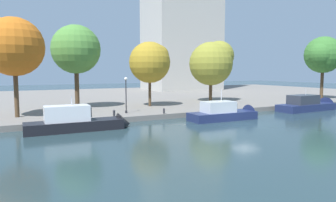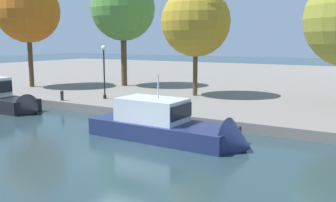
{
  "view_description": "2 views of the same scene",
  "coord_description": "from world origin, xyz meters",
  "px_view_note": "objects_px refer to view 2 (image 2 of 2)",
  "views": [
    {
      "loc": [
        -21.91,
        -24.44,
        5.62
      ],
      "look_at": [
        -5.68,
        6.41,
        2.23
      ],
      "focal_mm": 33.23,
      "sensor_mm": 36.0,
      "label": 1
    },
    {
      "loc": [
        10.33,
        -12.82,
        5.23
      ],
      "look_at": [
        -1.32,
        7.04,
        1.52
      ],
      "focal_mm": 39.86,
      "sensor_mm": 36.0,
      "label": 2
    }
  ],
  "objects_px": {
    "motor_yacht_2": "(172,130)",
    "mooring_bollard_1": "(62,95)",
    "lamp_post": "(104,67)",
    "tree_4": "(122,9)",
    "tree_1": "(27,9)",
    "tree_0": "(197,20)",
    "mooring_bollard_2": "(122,102)"
  },
  "relations": [
    {
      "from": "lamp_post",
      "to": "tree_4",
      "type": "height_order",
      "value": "tree_4"
    },
    {
      "from": "motor_yacht_2",
      "to": "tree_0",
      "type": "distance_m",
      "value": 14.08
    },
    {
      "from": "motor_yacht_2",
      "to": "mooring_bollard_1",
      "type": "height_order",
      "value": "motor_yacht_2"
    },
    {
      "from": "mooring_bollard_1",
      "to": "tree_0",
      "type": "xyz_separation_m",
      "value": [
        7.9,
        7.74,
        5.92
      ]
    },
    {
      "from": "motor_yacht_2",
      "to": "tree_4",
      "type": "distance_m",
      "value": 21.69
    },
    {
      "from": "motor_yacht_2",
      "to": "tree_0",
      "type": "height_order",
      "value": "tree_0"
    },
    {
      "from": "mooring_bollard_2",
      "to": "tree_0",
      "type": "xyz_separation_m",
      "value": [
        1.86,
        7.86,
        5.99
      ]
    },
    {
      "from": "motor_yacht_2",
      "to": "mooring_bollard_1",
      "type": "relative_size",
      "value": 11.3
    },
    {
      "from": "mooring_bollard_2",
      "to": "tree_4",
      "type": "distance_m",
      "value": 15.16
    },
    {
      "from": "lamp_post",
      "to": "tree_1",
      "type": "relative_size",
      "value": 0.4
    },
    {
      "from": "mooring_bollard_2",
      "to": "lamp_post",
      "type": "height_order",
      "value": "lamp_post"
    },
    {
      "from": "mooring_bollard_1",
      "to": "tree_0",
      "type": "distance_m",
      "value": 12.54
    },
    {
      "from": "lamp_post",
      "to": "tree_0",
      "type": "bearing_deg",
      "value": 43.4
    },
    {
      "from": "mooring_bollard_2",
      "to": "tree_4",
      "type": "xyz_separation_m",
      "value": [
        -7.92,
        10.52,
        7.5
      ]
    },
    {
      "from": "mooring_bollard_2",
      "to": "tree_0",
      "type": "height_order",
      "value": "tree_0"
    },
    {
      "from": "mooring_bollard_1",
      "to": "mooring_bollard_2",
      "type": "distance_m",
      "value": 6.03
    },
    {
      "from": "motor_yacht_2",
      "to": "mooring_bollard_2",
      "type": "distance_m",
      "value": 7.36
    },
    {
      "from": "lamp_post",
      "to": "tree_4",
      "type": "distance_m",
      "value": 10.42
    },
    {
      "from": "mooring_bollard_1",
      "to": "tree_4",
      "type": "distance_m",
      "value": 12.92
    },
    {
      "from": "motor_yacht_2",
      "to": "lamp_post",
      "type": "height_order",
      "value": "lamp_post"
    },
    {
      "from": "motor_yacht_2",
      "to": "tree_1",
      "type": "bearing_deg",
      "value": 159.07
    },
    {
      "from": "tree_0",
      "to": "tree_1",
      "type": "bearing_deg",
      "value": -171.22
    },
    {
      "from": "tree_1",
      "to": "tree_4",
      "type": "relative_size",
      "value": 0.97
    },
    {
      "from": "motor_yacht_2",
      "to": "mooring_bollard_1",
      "type": "distance_m",
      "value": 12.91
    },
    {
      "from": "mooring_bollard_1",
      "to": "mooring_bollard_2",
      "type": "height_order",
      "value": "mooring_bollard_1"
    },
    {
      "from": "mooring_bollard_2",
      "to": "tree_0",
      "type": "distance_m",
      "value": 10.06
    },
    {
      "from": "mooring_bollard_2",
      "to": "tree_1",
      "type": "distance_m",
      "value": 18.04
    },
    {
      "from": "motor_yacht_2",
      "to": "tree_4",
      "type": "relative_size",
      "value": 0.82
    },
    {
      "from": "tree_1",
      "to": "tree_0",
      "type": "bearing_deg",
      "value": 8.78
    },
    {
      "from": "mooring_bollard_1",
      "to": "motor_yacht_2",
      "type": "bearing_deg",
      "value": -18.21
    },
    {
      "from": "lamp_post",
      "to": "mooring_bollard_1",
      "type": "bearing_deg",
      "value": -133.23
    },
    {
      "from": "tree_0",
      "to": "mooring_bollard_2",
      "type": "bearing_deg",
      "value": -103.35
    }
  ]
}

